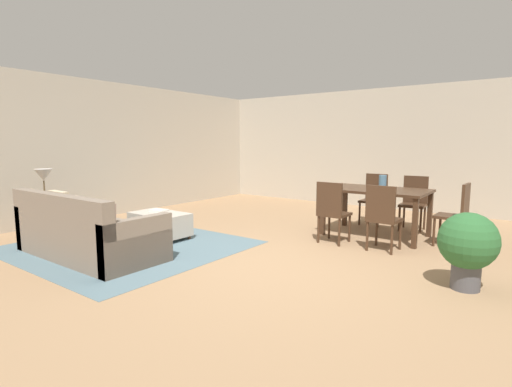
{
  "coord_description": "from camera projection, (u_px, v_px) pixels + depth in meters",
  "views": [
    {
      "loc": [
        2.68,
        -3.89,
        1.49
      ],
      "look_at": [
        -1.07,
        1.18,
        0.67
      ],
      "focal_mm": 27.38,
      "sensor_mm": 36.0,
      "label": 1
    }
  ],
  "objects": [
    {
      "name": "vase_centerpiece",
      "position": [
        383.0,
        182.0,
        6.15
      ],
      "size": [
        0.12,
        0.12,
        0.22
      ],
      "primitive_type": "cylinder",
      "color": "slate",
      "rests_on": "dining_table"
    },
    {
      "name": "dining_chair_near_right",
      "position": [
        383.0,
        214.0,
        5.32
      ],
      "size": [
        0.41,
        0.41,
        0.92
      ],
      "color": "#422B1C",
      "rests_on": "ground_plane"
    },
    {
      "name": "dining_chair_far_right",
      "position": [
        414.0,
        200.0,
        6.69
      ],
      "size": [
        0.42,
        0.42,
        0.92
      ],
      "color": "#422B1C",
      "rests_on": "ground_plane"
    },
    {
      "name": "dining_chair_head_east",
      "position": [
        457.0,
        211.0,
        5.56
      ],
      "size": [
        0.41,
        0.41,
        0.92
      ],
      "color": "#422B1C",
      "rests_on": "ground_plane"
    },
    {
      "name": "area_rug",
      "position": [
        129.0,
        246.0,
        5.66
      ],
      "size": [
        3.0,
        2.8,
        0.01
      ],
      "primitive_type": "cube",
      "color": "slate",
      "rests_on": "ground_plane"
    },
    {
      "name": "ground_plane",
      "position": [
        269.0,
        263.0,
        4.87
      ],
      "size": [
        10.8,
        10.8,
        0.0
      ],
      "primitive_type": "plane",
      "color": "#9E7A56"
    },
    {
      "name": "wall_left",
      "position": [
        97.0,
        150.0,
        7.75
      ],
      "size": [
        0.12,
        11.0,
        2.7
      ],
      "primitive_type": "cube",
      "color": "#BCB2A0",
      "rests_on": "ground_plane"
    },
    {
      "name": "dining_chair_near_left",
      "position": [
        332.0,
        209.0,
        5.74
      ],
      "size": [
        0.41,
        0.41,
        0.92
      ],
      "color": "#422B1C",
      "rests_on": "ground_plane"
    },
    {
      "name": "book_on_ottoman",
      "position": [
        159.0,
        210.0,
        6.19
      ],
      "size": [
        0.29,
        0.24,
        0.03
      ],
      "primitive_type": "cube",
      "rotation": [
        0.0,
        0.0,
        0.16
      ],
      "color": "silver",
      "rests_on": "ottoman_table"
    },
    {
      "name": "wall_back",
      "position": [
        397.0,
        149.0,
        8.68
      ],
      "size": [
        9.0,
        0.12,
        2.7
      ],
      "primitive_type": "cube",
      "color": "#BCB2A0",
      "rests_on": "ground_plane"
    },
    {
      "name": "couch",
      "position": [
        86.0,
        234.0,
        5.13
      ],
      "size": [
        2.15,
        0.96,
        0.86
      ],
      "color": "gray",
      "rests_on": "ground_plane"
    },
    {
      "name": "dining_table",
      "position": [
        376.0,
        194.0,
        6.21
      ],
      "size": [
        1.55,
        0.99,
        0.76
      ],
      "color": "#422B1C",
      "rests_on": "ground_plane"
    },
    {
      "name": "table_lamp",
      "position": [
        43.0,
        176.0,
        5.96
      ],
      "size": [
        0.26,
        0.26,
        0.53
      ],
      "color": "brown",
      "rests_on": "side_table"
    },
    {
      "name": "dining_chair_far_left",
      "position": [
        374.0,
        196.0,
        7.15
      ],
      "size": [
        0.4,
        0.4,
        0.92
      ],
      "color": "#422B1C",
      "rests_on": "ground_plane"
    },
    {
      "name": "side_table",
      "position": [
        46.0,
        211.0,
        6.03
      ],
      "size": [
        0.4,
        0.4,
        0.57
      ],
      "color": "olive",
      "rests_on": "ground_plane"
    },
    {
      "name": "potted_plant",
      "position": [
        468.0,
        244.0,
        3.94
      ],
      "size": [
        0.58,
        0.58,
        0.8
      ],
      "color": "#4C4C51",
      "rests_on": "ground_plane"
    },
    {
      "name": "ottoman_table",
      "position": [
        160.0,
        224.0,
        6.09
      ],
      "size": [
        0.91,
        0.55,
        0.41
      ],
      "color": "#B7AD9E",
      "rests_on": "ground_plane"
    }
  ]
}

